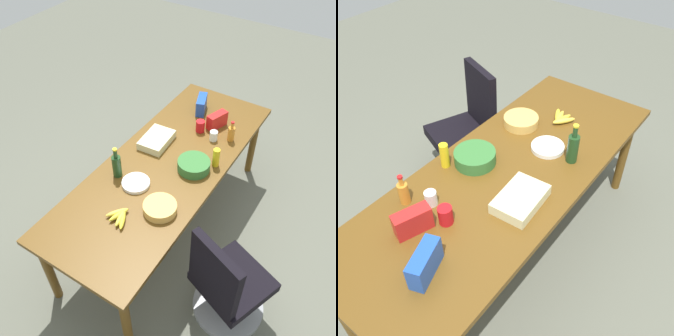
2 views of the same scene
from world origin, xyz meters
TOP-DOWN VIEW (x-y plane):
  - ground_plane at (0.00, 0.00)m, footprint 10.00×10.00m
  - conference_table at (0.00, 0.00)m, footprint 2.40×0.91m
  - office_chair at (0.52, 0.84)m, footprint 0.62×0.62m
  - mustard_bottle at (-0.19, 0.35)m, footprint 0.06×0.06m
  - chip_bag_red at (-0.67, 0.12)m, footprint 0.22×0.14m
  - red_solo_cup at (-0.53, 0.02)m, footprint 0.10×0.10m
  - banana_bunch at (0.67, 0.02)m, footprint 0.20×0.19m
  - paper_cup at (-0.48, 0.18)m, footprint 0.09×0.09m
  - salad_bowl at (-0.06, 0.22)m, footprint 0.33×0.33m
  - wine_bottle at (0.33, -0.26)m, footprint 0.08×0.08m
  - sheet_cake at (-0.17, -0.22)m, footprint 0.33×0.24m
  - paper_plate_stack at (0.33, -0.08)m, footprint 0.24×0.24m
  - dressing_bottle at (-0.56, 0.31)m, footprint 0.07×0.07m
  - chip_bowl at (0.46, 0.23)m, footprint 0.29×0.29m
  - chip_bag_blue at (-0.81, -0.12)m, footprint 0.23×0.15m

SIDE VIEW (x-z plane):
  - ground_plane at x=0.00m, z-range 0.00..0.00m
  - office_chair at x=0.52m, z-range -0.12..0.85m
  - conference_table at x=0.00m, z-range 0.32..1.11m
  - paper_plate_stack at x=0.33m, z-range 0.79..0.82m
  - banana_bunch at x=0.67m, z-range 0.80..0.83m
  - chip_bowl at x=0.46m, z-range 0.79..0.85m
  - sheet_cake at x=-0.17m, z-range 0.79..0.86m
  - salad_bowl at x=-0.06m, z-range 0.79..0.88m
  - paper_cup at x=-0.48m, z-range 0.79..0.88m
  - red_solo_cup at x=-0.53m, z-range 0.79..0.90m
  - chip_bag_red at x=-0.67m, z-range 0.79..0.93m
  - chip_bag_blue at x=-0.81m, z-range 0.79..0.94m
  - dressing_bottle at x=-0.56m, z-range 0.77..0.96m
  - mustard_bottle at x=-0.19m, z-range 0.79..0.96m
  - wine_bottle at x=0.33m, z-range 0.76..1.03m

